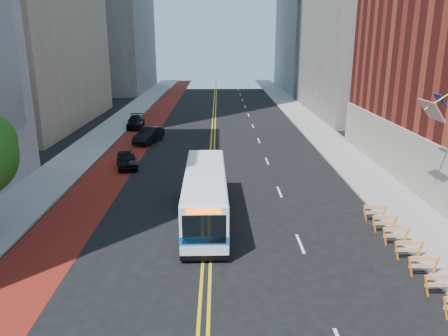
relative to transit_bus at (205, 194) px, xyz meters
name	(u,v)px	position (x,y,z in m)	size (l,w,h in m)	color
ground	(204,315)	(0.19, -9.36, -1.53)	(160.00, 160.00, 0.00)	black
sidewalk_left	(98,140)	(-11.81, 20.64, -1.46)	(4.00, 140.00, 0.15)	gray
sidewalk_right	(327,140)	(12.19, 20.64, -1.46)	(4.00, 140.00, 0.15)	gray
bus_lane_paint	(135,141)	(-7.91, 20.64, -1.53)	(3.60, 140.00, 0.01)	maroon
center_line_inner	(211,141)	(0.01, 20.64, -1.53)	(0.14, 140.00, 0.01)	gold
center_line_outer	(215,141)	(0.37, 20.64, -1.53)	(0.14, 140.00, 0.01)	gold
lane_dashes	(253,126)	(4.99, 28.64, -1.52)	(0.14, 98.20, 0.01)	silver
construction_barriers	(416,255)	(9.79, -5.93, -0.86)	(1.42, 10.91, 1.00)	orange
transit_bus	(205,194)	(0.00, 0.00, 0.00)	(2.53, 10.71, 2.93)	white
car_a	(127,160)	(-6.79, 10.88, -0.87)	(1.56, 3.89, 1.32)	black
car_b	(149,135)	(-6.35, 19.92, -0.76)	(1.64, 4.70, 1.55)	black
car_c	(136,122)	(-9.11, 27.85, -0.83)	(1.97, 4.86, 1.41)	black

